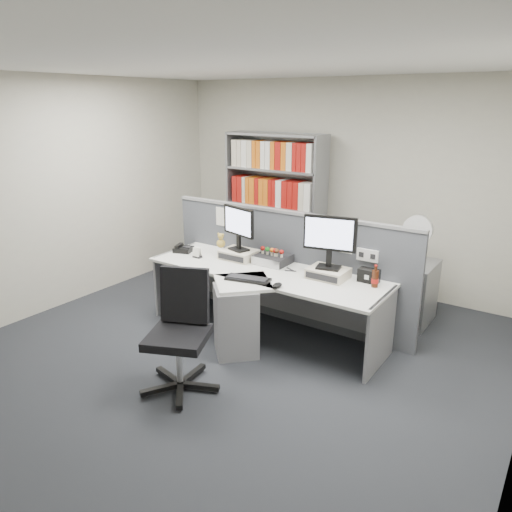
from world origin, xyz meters
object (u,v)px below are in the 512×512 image
Objects in this scene: desk at (253,301)px; mouse at (277,285)px; desktop_pc at (273,259)px; cola_bottle at (375,279)px; keyboard at (248,279)px; office_chair at (181,328)px; monitor_right at (330,238)px; shelving_unit at (275,209)px; monitor_left at (238,225)px; desk_calendar at (197,253)px; speaker at (369,276)px; desk_fan at (417,233)px; filing_cabinet at (411,292)px; desk_phone at (183,249)px.

desk is 21.08× the size of mouse.
cola_bottle is at bearing -2.62° from desktop_pc.
keyboard is 0.46× the size of office_chair.
mouse is 0.93m from cola_bottle.
monitor_right is at bearing 63.65° from office_chair.
mouse is at bearing -57.37° from shelving_unit.
keyboard is at bearing -140.90° from monitor_right.
monitor_left is 4.12× the size of desk_calendar.
speaker reaches higher than desktop_pc.
office_chair is at bearing -125.26° from speaker.
desktop_pc is 1.78× the size of speaker.
desk_calendar is (-1.23, 0.29, 0.03)m from mouse.
speaker is at bearing 16.95° from monitor_right.
office_chair is (-0.42, -0.89, -0.19)m from mouse.
desktop_pc is at bearing 125.59° from mouse.
mouse is 0.23× the size of desk_fan.
keyboard reaches higher than filing_cabinet.
keyboard is 0.87× the size of desk_fan.
filing_cabinet is at bearing -12.07° from shelving_unit.
monitor_left is 2.22× the size of cola_bottle.
office_chair is at bearing -117.35° from desk_fan.
filing_cabinet is at bearing 31.01° from desk_calendar.
mouse is (0.37, -0.13, 0.29)m from desk.
desk_phone is at bearing 163.26° from keyboard.
keyboard is (0.02, -0.12, 0.28)m from desk.
keyboard is (0.08, -0.58, -0.03)m from desktop_pc.
desktop_pc is at bearing 10.92° from monitor_left.
desk_calendar is 0.06× the size of shelving_unit.
desk is 4.85× the size of desk_fan.
desk is 0.88m from monitor_left.
desktop_pc reaches higher than keyboard.
cola_bottle is at bearing -94.61° from desk_fan.
office_chair is at bearing -55.17° from desk_calendar.
speaker is at bearing 6.98° from desk_phone.
monitor_right reaches higher than desk_fan.
desk is 1.24m from cola_bottle.
monitor_right reaches higher than desk_calendar.
cola_bottle is (0.48, 0.02, -0.33)m from monitor_right.
keyboard is 1.18m from speaker.
filing_cabinet is at bearing 61.40° from mouse.
monitor_right is 1.49× the size of desktop_pc.
monitor_left reaches higher than office_chair.
desk_phone is 2.28m from cola_bottle.
monitor_right reaches higher than desktop_pc.
desk is 22.06× the size of desk_calendar.
mouse is at bearing -118.60° from filing_cabinet.
speaker reaches higher than desk_phone.
monitor_right is 2.13m from shelving_unit.
desk_phone is 0.12× the size of shelving_unit.
monitor_right is 2.16× the size of desk_phone.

